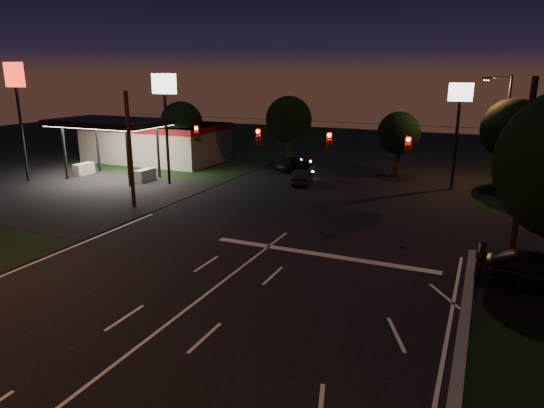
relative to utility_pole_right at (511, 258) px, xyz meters
The scene contains 18 objects.
ground 19.21m from the utility_pole_right, 128.66° to the right, with size 140.00×140.00×0.00m, color black.
cross_street_left 32.02m from the utility_pole_right, behind, with size 20.00×16.00×0.02m, color black.
stop_bar 9.66m from the utility_pole_right, 158.75° to the right, with size 12.00×0.50×0.01m, color silver.
utility_pole_right is the anchor object (origin of this frame).
utility_pole_left 24.00m from the utility_pole_right, behind, with size 0.28×0.28×8.00m, color black.
signal_span 13.20m from the utility_pole_right, behind, with size 24.00×0.40×1.56m.
gas_station 37.27m from the utility_pole_right, 155.56° to the left, with size 14.20×16.10×5.25m.
pole_sign_left_near 27.82m from the utility_pole_right, 164.93° to the left, with size 2.20×0.30×9.10m.
pole_sign_left_far 38.87m from the utility_pole_right, behind, with size 2.00×0.30×10.00m.
pole_sign_right 16.73m from the utility_pole_right, 104.93° to the left, with size 1.80×0.30×8.40m.
street_light_right_far 17.81m from the utility_pole_right, 92.57° to the left, with size 2.20×0.35×9.00m.
tree_far_a 33.84m from the utility_pole_right, 153.24° to the left, with size 4.20×4.20×6.42m.
tree_far_b 28.04m from the utility_pole_right, 136.25° to the left, with size 4.60×4.60×6.98m.
tree_far_c 20.58m from the utility_pole_right, 116.39° to the left, with size 3.80×3.80×5.86m.
tree_far_d 16.84m from the utility_pole_right, 89.92° to the left, with size 4.80×4.80×7.30m.
car_oncoming_a 25.17m from the utility_pole_right, 137.80° to the left, with size 1.65×4.09×1.39m, color black.
car_oncoming_b 19.61m from the utility_pole_right, 143.37° to the left, with size 1.33×3.82×1.26m, color black.
car_cross 3.85m from the utility_pole_right, 73.89° to the right, with size 2.19×5.38×1.56m, color black.
Camera 1 is at (10.26, -11.12, 9.11)m, focal length 32.00 mm.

